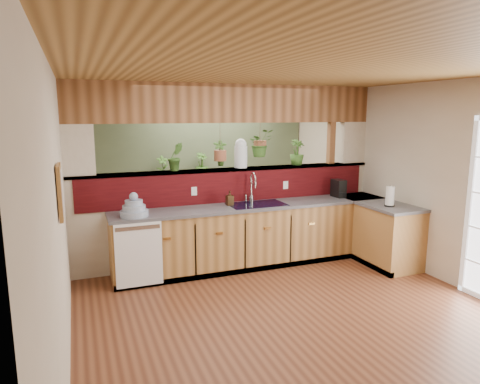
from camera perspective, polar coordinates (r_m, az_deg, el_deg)
name	(u,v)px	position (r m, az deg, el deg)	size (l,w,h in m)	color
ground	(269,292)	(5.47, 3.89, -13.12)	(4.60, 7.00, 0.01)	#5C301C
ceiling	(272,76)	(5.03, 4.26, 15.16)	(4.60, 7.00, 0.01)	brown
wall_back	(194,160)	(8.36, -6.21, 4.29)	(4.60, 0.02, 2.60)	beige
wall_left	(61,203)	(4.62, -22.72, -1.38)	(0.02, 7.00, 2.60)	beige
wall_right	(421,178)	(6.41, 23.04, 1.67)	(0.02, 7.00, 2.60)	beige
pass_through_partition	(233,181)	(6.35, -0.88, 1.43)	(4.60, 0.21, 2.60)	beige
pass_through_ledge	(231,169)	(6.31, -1.15, 3.02)	(4.60, 0.21, 0.04)	brown
header_beam	(231,103)	(6.26, -1.18, 11.72)	(4.60, 0.15, 0.55)	brown
sage_backwall	(194,160)	(8.34, -6.17, 4.27)	(4.55, 0.02, 2.55)	#4C5C3F
countertop	(296,232)	(6.41, 7.46, -5.37)	(4.14, 1.52, 0.90)	olive
dishwasher	(139,254)	(5.51, -13.33, -8.10)	(0.58, 0.03, 0.82)	white
navy_sink	(257,210)	(6.16, 2.26, -2.36)	(0.82, 0.50, 0.18)	black
framed_print	(60,192)	(3.79, -22.83, 0.03)	(0.04, 0.35, 0.45)	olive
faucet	(252,186)	(6.23, 1.63, 0.78)	(0.20, 0.20, 0.45)	#B7B7B2
dish_stack	(134,209)	(5.56, -13.94, -2.21)	(0.35, 0.35, 0.31)	#8897AF
soap_dispenser	(230,198)	(6.05, -1.39, -0.81)	(0.09, 0.10, 0.21)	#3C2916
coffee_maker	(339,189)	(6.83, 13.04, 0.39)	(0.14, 0.24, 0.27)	black
paper_towel	(390,197)	(6.33, 19.37, -0.60)	(0.14, 0.14, 0.30)	black
glass_jar	(241,153)	(6.34, 0.11, 5.19)	(0.19, 0.19, 0.43)	silver
ledge_plant_left	(176,157)	(6.06, -8.58, 4.69)	(0.22, 0.18, 0.40)	#2F561D
ledge_plant_right	(297,152)	(6.74, 7.59, 5.28)	(0.22, 0.22, 0.40)	#2F561D
hanging_plant_a	(220,145)	(6.22, -2.66, 6.34)	(0.23, 0.18, 0.54)	brown
hanging_plant_b	(260,131)	(6.44, 2.70, 8.09)	(0.41, 0.37, 0.53)	brown
shelving_console	(188,203)	(8.20, -6.90, -1.51)	(1.53, 0.41, 1.02)	black
shelf_plant_a	(163,167)	(7.98, -10.28, 3.32)	(0.22, 0.15, 0.42)	#2F561D
shelf_plant_b	(202,164)	(8.15, -5.12, 3.68)	(0.25, 0.25, 0.45)	#2F561D
floor_plant	(269,211)	(8.24, 3.93, -2.53)	(0.62, 0.53, 0.68)	#2F561D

